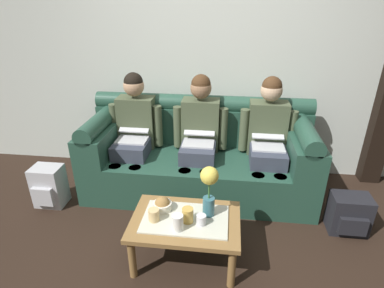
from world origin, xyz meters
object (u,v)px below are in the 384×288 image
Objects in this scene: couch at (199,157)px; coffee_table at (185,225)px; cup_near_right at (178,222)px; person_middle at (199,132)px; person_left at (134,129)px; cup_far_left at (188,215)px; flower_vase at (209,186)px; backpack_right at (349,214)px; snack_bowl at (162,205)px; cup_near_left at (201,220)px; backpack_left at (49,186)px; cup_far_center at (154,215)px; person_right at (268,135)px.

couch reaches higher than coffee_table.
cup_near_right is at bearing -106.08° from coffee_table.
person_left is at bearing 180.00° from person_middle.
person_middle is at bearing 91.23° from cup_far_left.
flower_vase is at bearing 34.54° from cup_far_left.
person_middle is 1.56m from backpack_right.
snack_bowl is 1.87× the size of cup_near_left.
person_middle is 0.98m from flower_vase.
cup_near_right is 0.30× the size of backpack_left.
snack_bowl is at bearing 75.85° from cup_far_center.
snack_bowl is at bearing 150.69° from cup_far_left.
backpack_right is (1.38, -0.55, -0.20)m from couch.
snack_bowl is 1.35m from backpack_left.
coffee_table is 0.12m from cup_far_left.
flower_vase is at bearing -80.12° from person_middle.
cup_far_left reaches higher than cup_near_left.
person_right is 1.31m from snack_bowl.
person_right is 1.38m from cup_near_right.
person_left reaches higher than cup_far_left.
couch is 15.74× the size of snack_bowl.
couch is 1.08m from cup_far_left.
flower_vase is 4.36× the size of cup_far_center.
cup_near_left is 0.64× the size of cup_near_right.
snack_bowl is at bearing -101.49° from person_middle.
cup_near_right reaches higher than backpack_left.
snack_bowl reaches higher than backpack_left.
cup_far_center reaches higher than cup_near_left.
couch is at bearing 78.21° from cup_far_center.
person_left is 1.34m from cup_near_right.
cup_far_left is (0.02, -1.07, -0.21)m from person_middle.
person_left is 1.36m from person_right.
person_left is 1.29m from flower_vase.
flower_vase reaches higher than cup_far_center.
cup_far_center reaches higher than backpack_left.
coffee_table is 0.18m from cup_near_right.
backpack_left is (-1.61, 0.48, -0.44)m from flower_vase.
cup_far_left reaches higher than cup_far_center.
person_middle is (0.00, -0.00, 0.29)m from couch.
person_left reaches higher than flower_vase.
couch is at bearing 96.51° from cup_near_left.
coffee_table is 0.26m from cup_far_center.
person_middle reaches higher than snack_bowl.
cup_near_right is at bearing -156.40° from backpack_right.
cup_far_center is (-0.40, -0.12, -0.21)m from flower_vase.
person_middle is 1.12m from cup_near_left.
person_middle is 8.35× the size of snack_bowl.
flower_vase is (-0.51, -0.97, -0.02)m from person_right.
cup_near_right is (0.16, -0.21, 0.02)m from snack_bowl.
snack_bowl is (-0.19, -0.95, 0.06)m from couch.
person_right is at bearing 62.91° from cup_near_left.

